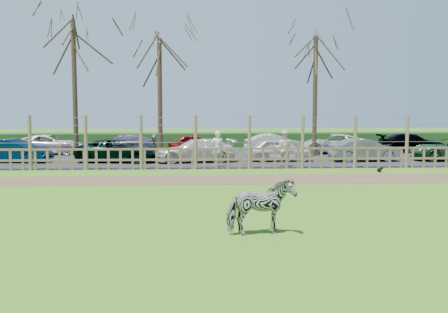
{
  "coord_description": "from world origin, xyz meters",
  "views": [
    {
      "loc": [
        -0.01,
        -15.02,
        2.73
      ],
      "look_at": [
        1.0,
        2.5,
        1.1
      ],
      "focal_mm": 40.0,
      "sensor_mm": 36.0,
      "label": 1
    }
  ],
  "objects": [
    {
      "name": "car_2",
      "position": [
        -4.04,
        11.16,
        0.64
      ],
      "size": [
        4.55,
        2.57,
        1.2
      ],
      "primitive_type": "imported",
      "rotation": [
        0.0,
        0.0,
        1.43
      ],
      "color": "black",
      "rests_on": "asphalt"
    },
    {
      "name": "fence",
      "position": [
        0.0,
        8.0,
        0.8
      ],
      "size": [
        30.16,
        0.16,
        2.5
      ],
      "color": "brown",
      "rests_on": "ground"
    },
    {
      "name": "zebra",
      "position": [
        1.41,
        -4.31,
        0.62
      ],
      "size": [
        1.59,
        0.98,
        1.25
      ],
      "primitive_type": "imported",
      "rotation": [
        0.0,
        0.0,
        1.79
      ],
      "color": "gray",
      "rests_on": "ground"
    },
    {
      "name": "car_8",
      "position": [
        -8.99,
        15.94,
        0.64
      ],
      "size": [
        4.41,
        2.19,
        1.2
      ],
      "primitive_type": "imported",
      "rotation": [
        0.0,
        0.0,
        1.62
      ],
      "color": "silver",
      "rests_on": "asphalt"
    },
    {
      "name": "car_5",
      "position": [
        8.95,
        10.82,
        0.64
      ],
      "size": [
        3.7,
        1.45,
        1.2
      ],
      "primitive_type": "imported",
      "rotation": [
        0.0,
        0.0,
        1.62
      ],
      "color": "slate",
      "rests_on": "asphalt"
    },
    {
      "name": "tree_left",
      "position": [
        -6.5,
        12.5,
        5.62
      ],
      "size": [
        4.8,
        4.8,
        7.88
      ],
      "color": "#3D2B1E",
      "rests_on": "ground"
    },
    {
      "name": "tree_mid",
      "position": [
        -2.0,
        13.5,
        4.87
      ],
      "size": [
        4.8,
        4.8,
        6.83
      ],
      "color": "#3D2B1E",
      "rests_on": "ground"
    },
    {
      "name": "car_9",
      "position": [
        -4.48,
        16.12,
        0.64
      ],
      "size": [
        4.21,
        1.88,
        1.2
      ],
      "primitive_type": "imported",
      "rotation": [
        0.0,
        0.0,
        4.76
      ],
      "color": "#575363",
      "rests_on": "asphalt"
    },
    {
      "name": "dirt_strip",
      "position": [
        0.0,
        4.5,
        0.01
      ],
      "size": [
        34.0,
        2.8,
        0.01
      ],
      "primitive_type": "cube",
      "color": "brown",
      "rests_on": "ground"
    },
    {
      "name": "car_13",
      "position": [
        13.83,
        16.15,
        0.64
      ],
      "size": [
        4.29,
        2.11,
        1.2
      ],
      "primitive_type": "imported",
      "rotation": [
        0.0,
        0.0,
        1.46
      ],
      "color": "black",
      "rests_on": "asphalt"
    },
    {
      "name": "car_3",
      "position": [
        -0.01,
        10.87,
        0.64
      ],
      "size": [
        4.33,
        2.24,
        1.2
      ],
      "primitive_type": "imported",
      "rotation": [
        0.0,
        0.0,
        4.85
      ],
      "color": "silver",
      "rests_on": "asphalt"
    },
    {
      "name": "car_4",
      "position": [
        4.43,
        11.12,
        0.64
      ],
      "size": [
        3.54,
        1.47,
        1.2
      ],
      "primitive_type": "imported",
      "rotation": [
        0.0,
        0.0,
        1.56
      ],
      "color": "silver",
      "rests_on": "asphalt"
    },
    {
      "name": "visitor_b",
      "position": [
        4.25,
        8.74,
        0.9
      ],
      "size": [
        0.98,
        0.85,
        1.72
      ],
      "primitive_type": "imported",
      "rotation": [
        0.0,
        0.0,
        2.87
      ],
      "color": "#F1E5CB",
      "rests_on": "asphalt"
    },
    {
      "name": "car_11",
      "position": [
        4.92,
        16.0,
        0.64
      ],
      "size": [
        3.75,
        1.61,
        1.2
      ],
      "primitive_type": "imported",
      "rotation": [
        0.0,
        0.0,
        1.67
      ],
      "color": "silver",
      "rests_on": "asphalt"
    },
    {
      "name": "crow",
      "position": [
        8.13,
        6.46,
        0.11
      ],
      "size": [
        0.28,
        0.21,
        0.23
      ],
      "color": "black",
      "rests_on": "ground"
    },
    {
      "name": "tree_right",
      "position": [
        7.0,
        14.0,
        5.24
      ],
      "size": [
        4.8,
        4.8,
        7.35
      ],
      "color": "#3D2B1E",
      "rests_on": "ground"
    },
    {
      "name": "asphalt",
      "position": [
        0.0,
        14.5,
        0.02
      ],
      "size": [
        44.0,
        13.0,
        0.04
      ],
      "primitive_type": "cube",
      "color": "#232326",
      "rests_on": "ground"
    },
    {
      "name": "car_10",
      "position": [
        0.03,
        15.88,
        0.64
      ],
      "size": [
        3.64,
        1.76,
        1.2
      ],
      "primitive_type": "imported",
      "rotation": [
        0.0,
        0.0,
        1.67
      ],
      "color": "maroon",
      "rests_on": "asphalt"
    },
    {
      "name": "hedge",
      "position": [
        0.0,
        21.5,
        0.55
      ],
      "size": [
        46.0,
        2.0,
        1.1
      ],
      "primitive_type": "cube",
      "color": "#1E4716",
      "rests_on": "ground"
    },
    {
      "name": "visitor_a",
      "position": [
        1.04,
        8.67,
        0.9
      ],
      "size": [
        0.68,
        0.5,
        1.72
      ],
      "primitive_type": "imported",
      "rotation": [
        0.0,
        0.0,
        3.28
      ],
      "color": "beige",
      "rests_on": "asphalt"
    },
    {
      "name": "ground",
      "position": [
        0.0,
        0.0,
        0.0
      ],
      "size": [
        120.0,
        120.0,
        0.0
      ],
      "primitive_type": "plane",
      "color": "#58952A",
      "rests_on": "ground"
    },
    {
      "name": "car_1",
      "position": [
        -9.34,
        11.29,
        0.64
      ],
      "size": [
        3.78,
        1.74,
        1.2
      ],
      "primitive_type": "imported",
      "rotation": [
        0.0,
        0.0,
        1.44
      ],
      "color": "#04223C",
      "rests_on": "asphalt"
    },
    {
      "name": "car_12",
      "position": [
        8.66,
        15.8,
        0.64
      ],
      "size": [
        4.55,
        2.55,
        1.2
      ],
      "primitive_type": "imported",
      "rotation": [
        0.0,
        0.0,
        4.58
      ],
      "color": "white",
      "rests_on": "asphalt"
    }
  ]
}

